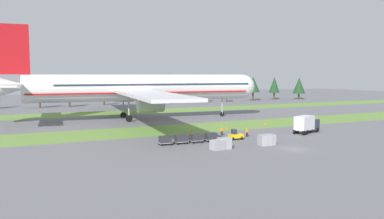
# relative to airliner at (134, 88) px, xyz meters

# --- Properties ---
(ground_plane) EXTENTS (400.00, 400.00, 0.00)m
(ground_plane) POSITION_rel_airliner_xyz_m (11.38, -49.66, -8.52)
(ground_plane) COLOR slate
(grass_strip_near) EXTENTS (320.00, 14.62, 0.01)m
(grass_strip_near) POSITION_rel_airliner_xyz_m (11.38, -20.85, -8.52)
(grass_strip_near) COLOR olive
(grass_strip_near) RESTS_ON ground
(grass_strip_far) EXTENTS (320.00, 14.62, 0.01)m
(grass_strip_far) POSITION_rel_airliner_xyz_m (11.38, 20.40, -8.52)
(grass_strip_far) COLOR olive
(grass_strip_far) RESTS_ON ground
(airliner) EXTENTS (70.32, 86.59, 23.77)m
(airliner) POSITION_rel_airliner_xyz_m (0.00, 0.00, 0.00)
(airliner) COLOR silver
(airliner) RESTS_ON ground
(baggage_tug) EXTENTS (2.64, 1.37, 1.97)m
(baggage_tug) POSITION_rel_airliner_xyz_m (7.67, -37.96, -7.71)
(baggage_tug) COLOR yellow
(baggage_tug) RESTS_ON ground
(cargo_dolly_lead) EXTENTS (2.24, 1.56, 1.55)m
(cargo_dolly_lead) POSITION_rel_airliner_xyz_m (2.64, -37.82, -7.60)
(cargo_dolly_lead) COLOR #A3A3A8
(cargo_dolly_lead) RESTS_ON ground
(cargo_dolly_second) EXTENTS (2.24, 1.56, 1.55)m
(cargo_dolly_second) POSITION_rel_airliner_xyz_m (-0.26, -37.73, -7.60)
(cargo_dolly_second) COLOR #A3A3A8
(cargo_dolly_second) RESTS_ON ground
(cargo_dolly_third) EXTENTS (2.24, 1.56, 1.55)m
(cargo_dolly_third) POSITION_rel_airliner_xyz_m (-3.16, -37.65, -7.60)
(cargo_dolly_third) COLOR #A3A3A8
(cargo_dolly_third) RESTS_ON ground
(cargo_dolly_fourth) EXTENTS (2.24, 1.56, 1.55)m
(cargo_dolly_fourth) POSITION_rel_airliner_xyz_m (-6.05, -37.57, -7.60)
(cargo_dolly_fourth) COLOR #A3A3A8
(cargo_dolly_fourth) RESTS_ON ground
(catering_truck) EXTENTS (7.32, 4.60, 3.58)m
(catering_truck) POSITION_rel_airliner_xyz_m (24.91, -37.48, -6.57)
(catering_truck) COLOR #2D333D
(catering_truck) RESTS_ON ground
(ground_crew_marshaller) EXTENTS (0.56, 0.36, 1.74)m
(ground_crew_marshaller) POSITION_rel_airliner_xyz_m (11.39, -36.13, -7.58)
(ground_crew_marshaller) COLOR black
(ground_crew_marshaller) RESTS_ON ground
(ground_crew_loader) EXTENTS (0.47, 0.37, 1.74)m
(ground_crew_loader) POSITION_rel_airliner_xyz_m (7.74, -32.76, -7.58)
(ground_crew_loader) COLOR black
(ground_crew_loader) RESTS_ON ground
(uld_container_0) EXTENTS (2.17, 1.82, 1.77)m
(uld_container_0) POSITION_rel_airliner_xyz_m (1.44, -44.60, -7.64)
(uld_container_0) COLOR #A3A3A8
(uld_container_0) RESTS_ON ground
(uld_container_1) EXTENTS (2.17, 1.82, 1.56)m
(uld_container_1) POSITION_rel_airliner_xyz_m (0.04, -44.82, -7.74)
(uld_container_1) COLOR #A3A3A8
(uld_container_1) RESTS_ON ground
(uld_container_2) EXTENTS (2.19, 1.84, 1.77)m
(uld_container_2) POSITION_rel_airliner_xyz_m (9.17, -44.87, -7.64)
(uld_container_2) COLOR #A3A3A8
(uld_container_2) RESTS_ON ground
(uld_container_3) EXTENTS (2.06, 1.67, 1.79)m
(uld_container_3) POSITION_rel_airliner_xyz_m (9.99, -44.88, -7.62)
(uld_container_3) COLOR #A3A3A8
(uld_container_3) RESTS_ON ground
(taxiway_marker_0) EXTENTS (0.44, 0.44, 0.62)m
(taxiway_marker_0) POSITION_rel_airliner_xyz_m (4.45, -25.62, -8.21)
(taxiway_marker_0) COLOR orange
(taxiway_marker_0) RESTS_ON ground
(taxiway_marker_1) EXTENTS (0.44, 0.44, 0.64)m
(taxiway_marker_1) POSITION_rel_airliner_xyz_m (13.05, -25.54, -8.20)
(taxiway_marker_1) COLOR orange
(taxiway_marker_1) RESTS_ON ground
(taxiway_marker_2) EXTENTS (0.44, 0.44, 0.52)m
(taxiway_marker_2) POSITION_rel_airliner_xyz_m (5.62, -25.84, -8.26)
(taxiway_marker_2) COLOR orange
(taxiway_marker_2) RESTS_ON ground
(taxiway_marker_3) EXTENTS (0.44, 0.44, 0.68)m
(taxiway_marker_3) POSITION_rel_airliner_xyz_m (25.05, -23.20, -8.18)
(taxiway_marker_3) COLOR orange
(taxiway_marker_3) RESTS_ON ground
(distant_tree_line) EXTENTS (177.47, 10.63, 12.46)m
(distant_tree_line) POSITION_rel_airliner_xyz_m (12.24, 50.38, -1.59)
(distant_tree_line) COLOR #4C3823
(distant_tree_line) RESTS_ON ground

